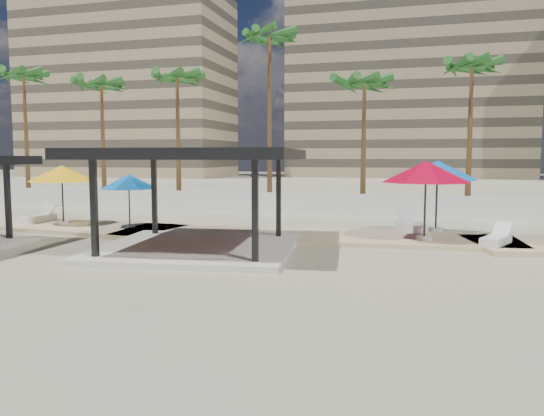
% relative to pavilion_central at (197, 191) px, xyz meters
% --- Properties ---
extents(ground, '(200.00, 200.00, 0.00)m').
position_rel_pavilion_central_xyz_m(ground, '(1.17, -3.12, -2.12)').
color(ground, tan).
rests_on(ground, ground).
extents(promenade, '(44.45, 7.97, 0.24)m').
position_rel_pavilion_central_xyz_m(promenade, '(3.17, 4.54, -2.06)').
color(promenade, '#C6B284').
rests_on(promenade, ground).
extents(boundary_wall, '(56.00, 0.30, 1.20)m').
position_rel_pavilion_central_xyz_m(boundary_wall, '(1.17, 12.88, -1.52)').
color(boundary_wall, silver).
rests_on(boundary_wall, ground).
extents(building_west, '(34.00, 16.00, 32.40)m').
position_rel_pavilion_central_xyz_m(building_west, '(-40.83, 64.88, 13.15)').
color(building_west, '#937F60').
rests_on(building_west, ground).
extents(building_mid, '(38.00, 16.00, 30.40)m').
position_rel_pavilion_central_xyz_m(building_mid, '(5.17, 74.88, 12.15)').
color(building_mid, '#847259').
rests_on(building_mid, ground).
extents(pavilion_central, '(7.78, 7.78, 3.55)m').
position_rel_pavilion_central_xyz_m(pavilion_central, '(0.00, 0.00, 0.00)').
color(pavilion_central, beige).
rests_on(pavilion_central, ground).
extents(umbrella_b, '(3.93, 3.93, 2.72)m').
position_rel_pavilion_central_xyz_m(umbrella_b, '(-8.43, 3.92, 0.40)').
color(umbrella_b, beige).
rests_on(umbrella_b, promenade).
extents(umbrella_c, '(4.11, 4.11, 2.96)m').
position_rel_pavilion_central_xyz_m(umbrella_c, '(7.68, 3.53, 0.61)').
color(umbrella_c, beige).
rests_on(umbrella_c, promenade).
extents(umbrella_d, '(4.10, 4.10, 2.97)m').
position_rel_pavilion_central_xyz_m(umbrella_d, '(8.16, 6.08, 0.61)').
color(umbrella_d, beige).
rests_on(umbrella_d, promenade).
extents(umbrella_f, '(2.88, 2.88, 2.35)m').
position_rel_pavilion_central_xyz_m(umbrella_f, '(-4.92, 3.82, 0.08)').
color(umbrella_f, beige).
rests_on(umbrella_f, promenade).
extents(lounger_a, '(0.76, 2.11, 0.79)m').
position_rel_pavilion_central_xyz_m(lounger_a, '(-10.08, 4.20, -1.75)').
color(lounger_a, white).
rests_on(lounger_a, promenade).
extents(lounger_b, '(1.31, 1.97, 0.71)m').
position_rel_pavilion_central_xyz_m(lounger_b, '(10.14, 3.11, -1.76)').
color(lounger_b, white).
rests_on(lounger_b, promenade).
extents(lounger_c, '(1.42, 2.05, 0.75)m').
position_rel_pavilion_central_xyz_m(lounger_c, '(7.15, 6.12, -1.76)').
color(lounger_c, white).
rests_on(lounger_c, promenade).
extents(palm_a, '(3.00, 3.00, 9.88)m').
position_rel_pavilion_central_xyz_m(palm_a, '(-19.83, 15.18, 6.56)').
color(palm_a, brown).
rests_on(palm_a, ground).
extents(palm_b, '(3.00, 3.00, 9.11)m').
position_rel_pavilion_central_xyz_m(palm_b, '(-13.83, 15.58, 5.84)').
color(palm_b, brown).
rests_on(palm_b, ground).
extents(palm_c, '(3.00, 3.00, 9.24)m').
position_rel_pavilion_central_xyz_m(palm_c, '(-7.83, 14.98, 5.96)').
color(palm_c, brown).
rests_on(palm_c, ground).
extents(palm_d, '(3.00, 3.00, 11.62)m').
position_rel_pavilion_central_xyz_m(palm_d, '(-1.83, 15.78, 8.18)').
color(palm_d, brown).
rests_on(palm_d, ground).
extents(palm_e, '(3.00, 3.00, 8.50)m').
position_rel_pavilion_central_xyz_m(palm_e, '(4.17, 15.28, 5.27)').
color(palm_e, brown).
rests_on(palm_e, ground).
extents(palm_f, '(3.00, 3.00, 9.24)m').
position_rel_pavilion_central_xyz_m(palm_f, '(10.17, 15.48, 5.96)').
color(palm_f, brown).
rests_on(palm_f, ground).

